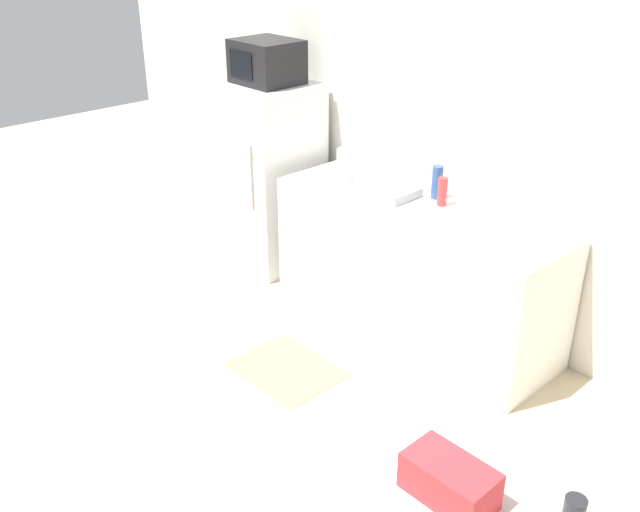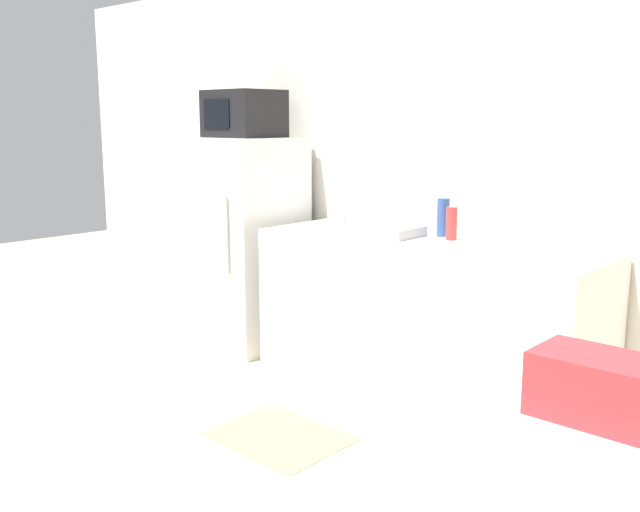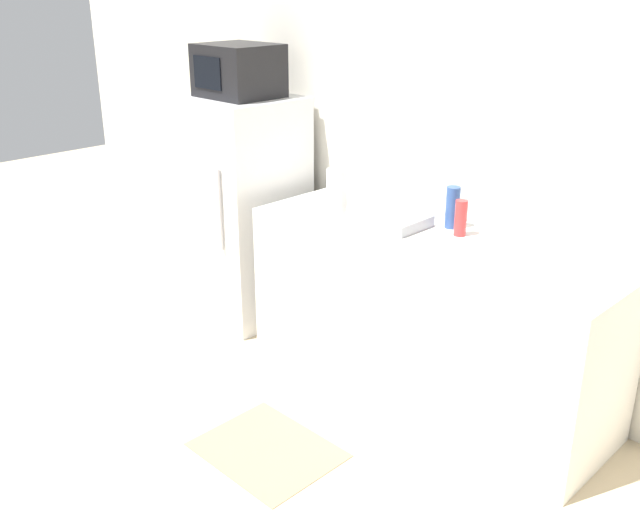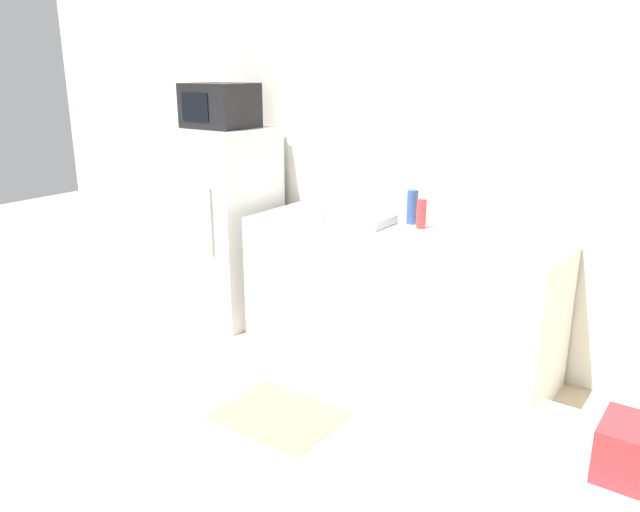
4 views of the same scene
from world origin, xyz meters
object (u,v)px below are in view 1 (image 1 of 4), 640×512
object	(u,v)px
refrigerator	(271,176)
basket	(449,481)
microwave	(267,62)
paper_towel_roll	(345,168)
bottle_short	(442,192)
jar	(574,512)
bottle_tall	(437,182)

from	to	relation	value
refrigerator	basket	size ratio (longest dim) A/B	5.05
microwave	paper_towel_roll	size ratio (longest dim) A/B	1.74
bottle_short	jar	xyz separation A→B (m)	(1.98, -1.89, 0.03)
jar	paper_towel_roll	size ratio (longest dim) A/B	0.38
bottle_tall	bottle_short	size ratio (longest dim) A/B	1.19
refrigerator	paper_towel_roll	distance (m)	0.97
bottle_tall	jar	bearing A→B (deg)	-43.18
bottle_tall	bottle_short	xyz separation A→B (m)	(0.10, -0.07, -0.02)
microwave	jar	world-z (taller)	microwave
refrigerator	paper_towel_roll	xyz separation A→B (m)	(0.91, -0.07, 0.31)
basket	paper_towel_roll	distance (m)	2.98
bottle_short	paper_towel_roll	xyz separation A→B (m)	(-0.68, -0.22, 0.04)
paper_towel_roll	jar	bearing A→B (deg)	-32.11
microwave	bottle_short	world-z (taller)	microwave
bottle_tall	paper_towel_roll	world-z (taller)	paper_towel_roll
refrigerator	microwave	bearing A→B (deg)	-106.60
jar	paper_towel_roll	distance (m)	3.14
microwave	paper_towel_roll	bearing A→B (deg)	-4.41
refrigerator	bottle_tall	world-z (taller)	refrigerator
refrigerator	microwave	xyz separation A→B (m)	(-0.00, -0.00, 0.90)
jar	refrigerator	bearing A→B (deg)	154.01
refrigerator	bottle_tall	xyz separation A→B (m)	(1.48, 0.22, 0.29)
refrigerator	jar	world-z (taller)	refrigerator
microwave	basket	world-z (taller)	microwave
paper_towel_roll	refrigerator	bearing A→B (deg)	175.51
refrigerator	basket	xyz separation A→B (m)	(3.24, -1.93, 0.32)
microwave	basket	size ratio (longest dim) A/B	1.61
jar	paper_towel_roll	xyz separation A→B (m)	(-2.66, 1.67, 0.01)
bottle_tall	microwave	bearing A→B (deg)	-171.60
basket	paper_towel_roll	size ratio (longest dim) A/B	1.08
microwave	jar	size ratio (longest dim) A/B	4.57
refrigerator	microwave	size ratio (longest dim) A/B	3.13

